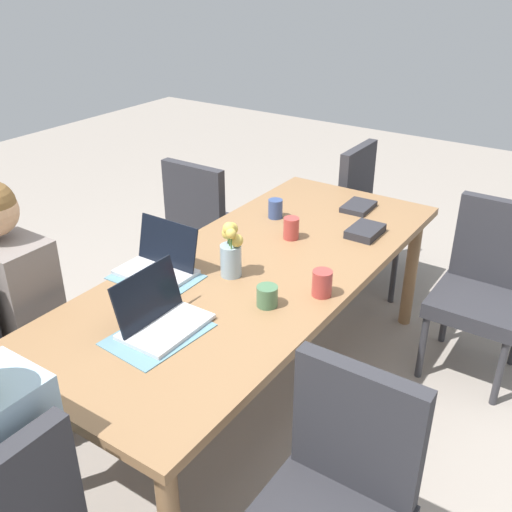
% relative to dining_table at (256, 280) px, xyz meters
% --- Properties ---
extents(ground_plane, '(10.00, 10.00, 0.00)m').
position_rel_dining_table_xyz_m(ground_plane, '(0.00, 0.00, -0.66)').
color(ground_plane, gray).
extents(dining_table, '(2.23, 0.91, 0.73)m').
position_rel_dining_table_xyz_m(dining_table, '(0.00, 0.00, 0.00)').
color(dining_table, olive).
rests_on(dining_table, ground_plane).
extents(person_far_left_near, '(0.36, 0.40, 1.19)m').
position_rel_dining_table_xyz_m(person_far_left_near, '(-0.73, 0.75, -0.13)').
color(person_far_left_near, '#2D2D33').
rests_on(person_far_left_near, ground_plane).
extents(chair_far_left_far, '(0.44, 0.44, 0.90)m').
position_rel_dining_table_xyz_m(chair_far_left_far, '(0.66, 0.80, -0.16)').
color(chair_far_left_far, '#2D2D33').
rests_on(chair_far_left_far, ground_plane).
extents(chair_near_right_near, '(0.44, 0.44, 0.90)m').
position_rel_dining_table_xyz_m(chair_near_right_near, '(0.86, -0.81, -0.16)').
color(chair_near_right_near, '#2D2D33').
rests_on(chair_near_right_near, ground_plane).
extents(chair_near_right_mid, '(0.44, 0.44, 0.90)m').
position_rel_dining_table_xyz_m(chair_near_right_mid, '(-0.73, -0.79, -0.16)').
color(chair_near_right_mid, '#2D2D33').
rests_on(chair_near_right_mid, ground_plane).
extents(chair_head_right_right_far, '(0.44, 0.44, 0.90)m').
position_rel_dining_table_xyz_m(chair_head_right_right_far, '(1.40, 0.05, -0.16)').
color(chair_head_right_right_far, '#2D2D33').
rests_on(chair_head_right_right_far, ground_plane).
extents(flower_vase, '(0.09, 0.11, 0.25)m').
position_rel_dining_table_xyz_m(flower_vase, '(-0.13, 0.04, 0.19)').
color(flower_vase, '#8EA8B7').
rests_on(flower_vase, dining_table).
extents(placemat_far_left_near, '(0.26, 0.36, 0.00)m').
position_rel_dining_table_xyz_m(placemat_far_left_near, '(-0.33, 0.30, 0.07)').
color(placemat_far_left_near, slate).
rests_on(placemat_far_left_near, dining_table).
extents(placemat_head_left_left_mid, '(0.38, 0.29, 0.00)m').
position_rel_dining_table_xyz_m(placemat_head_left_left_mid, '(-0.64, -0.00, 0.07)').
color(placemat_head_left_left_mid, slate).
rests_on(placemat_head_left_left_mid, dining_table).
extents(laptop_head_left_left_mid, '(0.32, 0.22, 0.21)m').
position_rel_dining_table_xyz_m(laptop_head_left_left_mid, '(-0.60, 0.02, 0.12)').
color(laptop_head_left_left_mid, silver).
rests_on(laptop_head_left_left_mid, dining_table).
extents(laptop_far_left_near, '(0.22, 0.32, 0.21)m').
position_rel_dining_table_xyz_m(laptop_far_left_near, '(-0.28, 0.32, 0.12)').
color(laptop_far_left_near, silver).
rests_on(laptop_far_left_near, dining_table).
extents(coffee_mug_near_left, '(0.08, 0.08, 0.11)m').
position_rel_dining_table_xyz_m(coffee_mug_near_left, '(-0.06, -0.36, 0.13)').
color(coffee_mug_near_left, '#AD3D38').
rests_on(coffee_mug_near_left, dining_table).
extents(coffee_mug_near_right, '(0.08, 0.08, 0.08)m').
position_rel_dining_table_xyz_m(coffee_mug_near_right, '(-0.25, -0.22, 0.11)').
color(coffee_mug_near_right, '#47704C').
rests_on(coffee_mug_near_right, dining_table).
extents(coffee_mug_centre_left, '(0.08, 0.08, 0.11)m').
position_rel_dining_table_xyz_m(coffee_mug_centre_left, '(0.33, 0.02, 0.13)').
color(coffee_mug_centre_left, '#AD3D38').
rests_on(coffee_mug_centre_left, dining_table).
extents(coffee_mug_centre_right, '(0.08, 0.08, 0.10)m').
position_rel_dining_table_xyz_m(coffee_mug_centre_right, '(0.51, 0.22, 0.12)').
color(coffee_mug_centre_right, '#33477A').
rests_on(coffee_mug_centre_right, dining_table).
extents(book_red_cover, '(0.20, 0.14, 0.04)m').
position_rel_dining_table_xyz_m(book_red_cover, '(0.57, -0.27, 0.09)').
color(book_red_cover, '#28282D').
rests_on(book_red_cover, dining_table).
extents(book_blue_cover, '(0.20, 0.15, 0.03)m').
position_rel_dining_table_xyz_m(book_blue_cover, '(0.86, -0.10, 0.09)').
color(book_blue_cover, '#28282D').
rests_on(book_blue_cover, dining_table).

